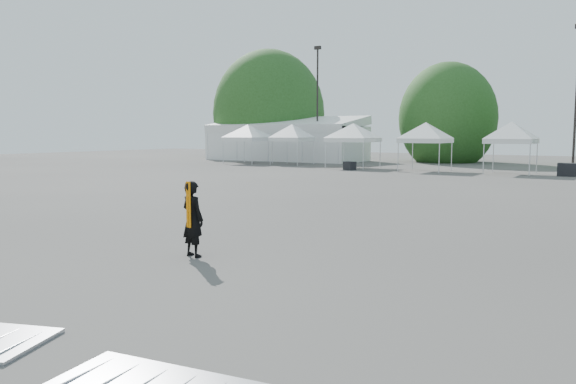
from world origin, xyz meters
The scene contains 13 objects.
ground centered at (0.00, 0.00, 0.00)m, with size 120.00×120.00×0.00m, color #474442.
marquee centered at (-22.00, 35.00, 1.97)m, with size 15.00×6.25×4.23m.
light_pole_west centered at (-18.00, 34.00, 5.77)m, with size 0.60×0.25×10.30m.
tree_far_w centered at (-26.00, 38.00, 4.54)m, with size 4.80×4.80×7.30m.
tree_mid_w centered at (-8.00, 40.00, 3.93)m, with size 4.16×4.16×6.33m.
tent_a centered at (-21.80, 28.59, 3.06)m, with size 4.57×4.57×3.88m.
tent_b centered at (-17.57, 28.99, 3.06)m, with size 3.97×3.97×3.88m.
tent_c centered at (-11.43, 27.78, 3.06)m, with size 4.62×4.62×3.88m.
tent_d centered at (-5.66, 27.14, 3.06)m, with size 4.28×4.28×3.88m.
tent_e centered at (-0.13, 27.26, 3.06)m, with size 4.11×4.11×3.88m.
man centered at (-0.98, -1.73, 0.80)m, with size 0.64×0.48×1.60m.
crate_west centered at (-10.48, 25.27, 0.30)m, with size 0.77×0.60×0.60m, color black.
crate_mid centered at (3.15, 27.09, 0.40)m, with size 1.02×0.79×0.79m, color black.
Camera 1 is at (6.89, -10.50, 2.59)m, focal length 35.00 mm.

